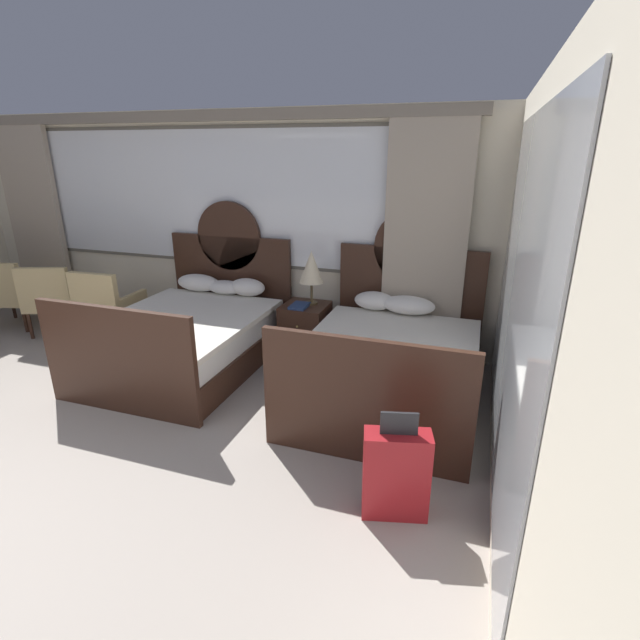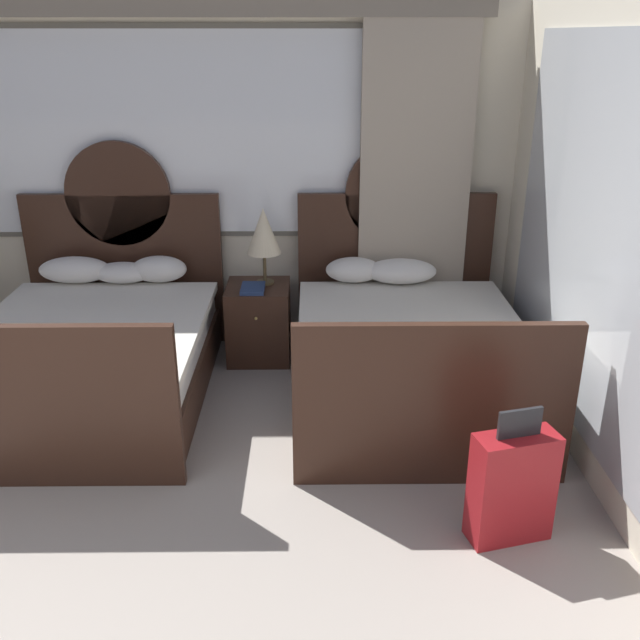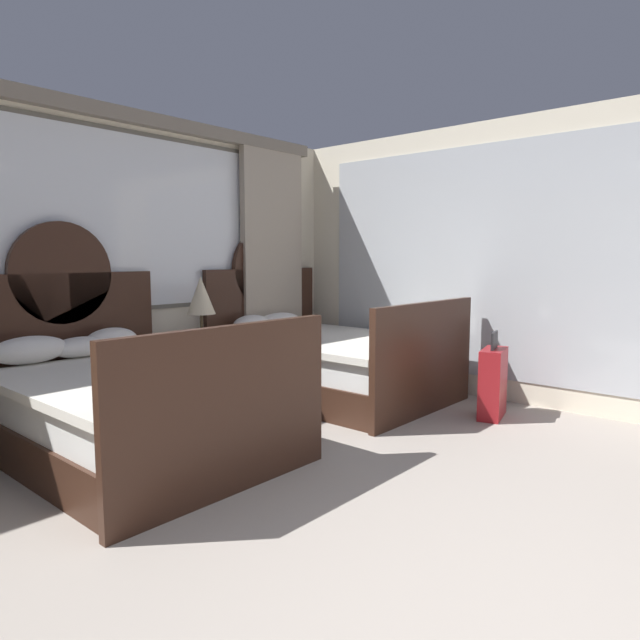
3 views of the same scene
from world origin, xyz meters
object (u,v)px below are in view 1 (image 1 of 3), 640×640
at_px(table_lamp_on_nightstand, 311,267).
at_px(armchair_by_window_right, 9,292).
at_px(book_on_nightstand, 300,306).
at_px(suitcase_on_floor, 396,474).
at_px(armchair_by_window_left, 107,304).
at_px(bed_near_window, 190,334).
at_px(armchair_by_window_centre, 54,297).
at_px(bed_near_mirror, 391,362).
at_px(nightstand_between_beds, 305,330).

distance_m(table_lamp_on_nightstand, armchair_by_window_right, 4.14).
distance_m(book_on_nightstand, armchair_by_window_right, 4.00).
bearing_deg(suitcase_on_floor, book_on_nightstand, 124.83).
bearing_deg(book_on_nightstand, armchair_by_window_left, -172.96).
height_order(bed_near_window, book_on_nightstand, bed_near_window).
bearing_deg(armchair_by_window_centre, suitcase_on_floor, -21.23).
relative_size(bed_near_window, suitcase_on_floor, 2.83).
relative_size(armchair_by_window_left, armchair_by_window_right, 1.00).
distance_m(bed_near_mirror, armchair_by_window_left, 3.55).
bearing_deg(armchair_by_window_centre, nightstand_between_beds, 6.81).
height_order(book_on_nightstand, armchair_by_window_left, armchair_by_window_left).
bearing_deg(bed_near_mirror, nightstand_between_beds, 149.77).
bearing_deg(armchair_by_window_left, armchair_by_window_centre, 179.66).
distance_m(bed_near_mirror, book_on_nightstand, 1.29).
xyz_separation_m(book_on_nightstand, armchair_by_window_right, (-3.99, -0.29, -0.13)).
distance_m(bed_near_window, book_on_nightstand, 1.24).
distance_m(table_lamp_on_nightstand, armchair_by_window_centre, 3.40).
xyz_separation_m(bed_near_window, table_lamp_on_nightstand, (1.17, 0.70, 0.68)).
bearing_deg(nightstand_between_beds, armchair_by_window_centre, -173.19).
xyz_separation_m(bed_near_window, book_on_nightstand, (1.08, 0.54, 0.27)).
xyz_separation_m(bed_near_window, bed_near_mirror, (2.22, -0.01, -0.00)).
height_order(bed_near_window, bed_near_mirror, same).
bearing_deg(suitcase_on_floor, armchair_by_window_centre, 158.77).
bearing_deg(bed_near_mirror, book_on_nightstand, 154.32).
distance_m(armchair_by_window_left, armchair_by_window_right, 1.59).
distance_m(bed_near_window, nightstand_between_beds, 1.28).
xyz_separation_m(table_lamp_on_nightstand, book_on_nightstand, (-0.09, -0.16, -0.41)).
xyz_separation_m(bed_near_mirror, armchair_by_window_centre, (-4.37, 0.26, 0.14)).
relative_size(bed_near_mirror, suitcase_on_floor, 2.83).
distance_m(armchair_by_window_left, suitcase_on_floor, 4.29).
relative_size(bed_near_mirror, armchair_by_window_right, 2.33).
height_order(bed_near_mirror, armchair_by_window_left, bed_near_mirror).
relative_size(bed_near_window, book_on_nightstand, 8.23).
distance_m(book_on_nightstand, suitcase_on_floor, 2.61).
bearing_deg(armchair_by_window_centre, table_lamp_on_nightstand, 7.72).
height_order(table_lamp_on_nightstand, suitcase_on_floor, table_lamp_on_nightstand).
bearing_deg(nightstand_between_beds, armchair_by_window_left, -170.76).
distance_m(book_on_nightstand, armchair_by_window_centre, 3.25).
xyz_separation_m(nightstand_between_beds, armchair_by_window_centre, (-3.27, -0.39, 0.19)).
bearing_deg(suitcase_on_floor, nightstand_between_beds, 123.09).
bearing_deg(nightstand_between_beds, suitcase_on_floor, -56.91).
height_order(table_lamp_on_nightstand, armchair_by_window_right, table_lamp_on_nightstand).
height_order(armchair_by_window_centre, armchair_by_window_right, same).
bearing_deg(table_lamp_on_nightstand, book_on_nightstand, -118.15).
height_order(bed_near_window, armchair_by_window_right, bed_near_window).
distance_m(bed_near_mirror, armchair_by_window_centre, 4.38).
bearing_deg(armchair_by_window_right, table_lamp_on_nightstand, 6.33).
bearing_deg(armchair_by_window_centre, armchair_by_window_right, -179.84).
distance_m(bed_near_mirror, suitcase_on_floor, 1.61).
xyz_separation_m(bed_near_mirror, table_lamp_on_nightstand, (-1.05, 0.71, 0.68)).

